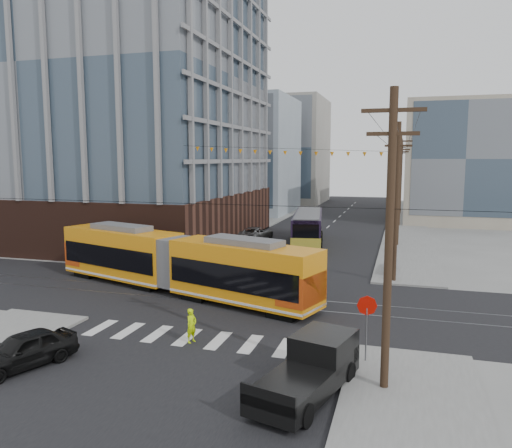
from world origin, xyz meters
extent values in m
plane|color=slate|center=(0.00, 0.00, 0.00)|extent=(160.00, 160.00, 0.00)
cube|color=#381E16|center=(-22.00, 23.00, 14.30)|extent=(30.00, 25.00, 28.60)
cube|color=#8C99A5|center=(-17.00, 52.00, 9.00)|extent=(18.00, 16.00, 18.00)
cube|color=gray|center=(16.00, 48.00, 8.00)|extent=(14.00, 14.00, 16.00)
cube|color=gray|center=(-14.00, 72.00, 10.00)|extent=(16.00, 18.00, 20.00)
cube|color=#8C99A5|center=(18.00, 68.00, 7.00)|extent=(16.00, 16.00, 14.00)
cylinder|color=black|center=(8.50, -6.00, 5.50)|extent=(0.30, 0.30, 11.00)
cylinder|color=black|center=(8.50, 56.00, 5.50)|extent=(0.30, 0.30, 11.00)
imported|color=black|center=(-5.81, -8.09, 0.74)|extent=(3.22, 4.68, 1.48)
imported|color=#9C9C9C|center=(-6.01, 12.93, 0.79)|extent=(3.09, 5.05, 1.57)
imported|color=silver|center=(-5.50, 20.17, 0.69)|extent=(3.69, 5.12, 1.38)
imported|color=#4B4B4B|center=(-5.79, 25.47, 0.73)|extent=(3.05, 5.49, 1.45)
imported|color=#C8F405|center=(-0.33, -3.53, 0.81)|extent=(0.56, 0.68, 1.62)
cube|color=gray|center=(8.30, 13.98, 0.38)|extent=(1.09, 3.83, 0.76)
camera|label=1|loc=(8.92, -24.18, 8.54)|focal=35.00mm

